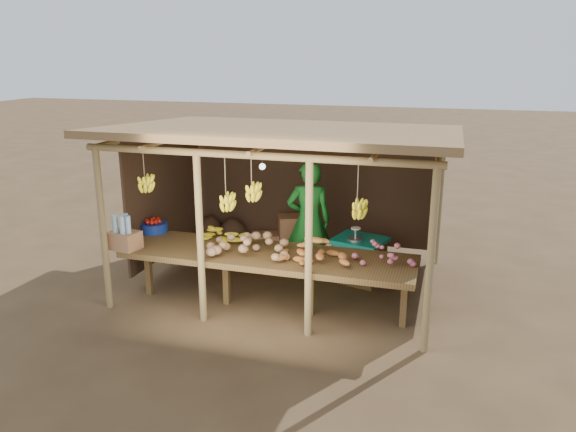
# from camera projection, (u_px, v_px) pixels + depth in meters

# --- Properties ---
(ground) EXTENTS (60.00, 60.00, 0.00)m
(ground) POSITION_uv_depth(u_px,v_px,m) (288.00, 282.00, 8.50)
(ground) COLOR brown
(ground) RESTS_ON ground
(stall_structure) EXTENTS (4.70, 3.50, 2.43)m
(stall_structure) POSITION_uv_depth(u_px,v_px,m) (286.00, 158.00, 7.92)
(stall_structure) COLOR #9A814F
(stall_structure) RESTS_ON ground
(counter) EXTENTS (3.90, 1.05, 0.80)m
(counter) POSITION_uv_depth(u_px,v_px,m) (268.00, 258.00, 7.42)
(counter) COLOR brown
(counter) RESTS_ON ground
(potato_heap) EXTENTS (1.25, 0.92, 0.37)m
(potato_heap) POSITION_uv_depth(u_px,v_px,m) (248.00, 240.00, 7.34)
(potato_heap) COLOR #AA8158
(potato_heap) RESTS_ON counter
(sweet_potato_heap) EXTENTS (1.11, 0.84, 0.36)m
(sweet_potato_heap) POSITION_uv_depth(u_px,v_px,m) (315.00, 246.00, 7.14)
(sweet_potato_heap) COLOR #BD6E30
(sweet_potato_heap) RESTS_ON counter
(onion_heap) EXTENTS (0.87, 0.63, 0.36)m
(onion_heap) POSITION_uv_depth(u_px,v_px,m) (382.00, 250.00, 7.00)
(onion_heap) COLOR #BF5C6F
(onion_heap) RESTS_ON counter
(banana_pile) EXTENTS (0.62, 0.43, 0.35)m
(banana_pile) POSITION_uv_depth(u_px,v_px,m) (224.00, 227.00, 7.93)
(banana_pile) COLOR yellow
(banana_pile) RESTS_ON counter
(tomato_basin) EXTENTS (0.39, 0.39, 0.20)m
(tomato_basin) POSITION_uv_depth(u_px,v_px,m) (154.00, 226.00, 8.28)
(tomato_basin) COLOR navy
(tomato_basin) RESTS_ON counter
(bottle_box) EXTENTS (0.42, 0.36, 0.48)m
(bottle_box) POSITION_uv_depth(u_px,v_px,m) (125.00, 236.00, 7.53)
(bottle_box) COLOR #A26E48
(bottle_box) RESTS_ON counter
(vendor) EXTENTS (0.77, 0.63, 1.83)m
(vendor) POSITION_uv_depth(u_px,v_px,m) (309.00, 221.00, 8.45)
(vendor) COLOR #1B7D28
(vendor) RESTS_ON ground
(tarp_crate) EXTENTS (0.88, 0.81, 0.88)m
(tarp_crate) POSITION_uv_depth(u_px,v_px,m) (359.00, 258.00, 8.47)
(tarp_crate) COLOR brown
(tarp_crate) RESTS_ON ground
(carton_stack) EXTENTS (1.04, 0.49, 0.71)m
(carton_stack) POSITION_uv_depth(u_px,v_px,m) (283.00, 239.00, 9.52)
(carton_stack) COLOR #A26E48
(carton_stack) RESTS_ON ground
(burlap_sacks) EXTENTS (0.94, 0.49, 0.67)m
(burlap_sacks) POSITION_uv_depth(u_px,v_px,m) (221.00, 232.00, 9.95)
(burlap_sacks) COLOR #452F20
(burlap_sacks) RESTS_ON ground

